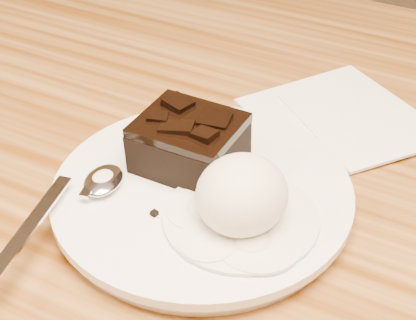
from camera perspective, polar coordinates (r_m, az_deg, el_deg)
The scene contains 10 objects.
plate at distance 0.53m, azimuth -0.52°, elevation -3.18°, with size 0.24×0.24×0.02m, color white.
brownie at distance 0.53m, azimuth -1.65°, elevation 1.22°, with size 0.08×0.07×0.04m, color black.
ice_cream_scoop at distance 0.48m, azimuth 2.97°, elevation -3.03°, with size 0.07×0.07×0.06m, color #EDE2C9.
melt_puddle at distance 0.49m, azimuth 2.89°, elevation -5.06°, with size 0.12×0.12×0.00m, color white.
spoon at distance 0.53m, azimuth -9.12°, elevation -1.90°, with size 0.03×0.17×0.01m, color silver, non-canonical shape.
napkin at distance 0.65m, azimuth 11.27°, elevation 3.83°, with size 0.15×0.15×0.01m, color white.
crumb_a at distance 0.46m, azimuth 2.29°, elevation -9.35°, with size 0.01×0.01×0.00m, color black.
crumb_b at distance 0.54m, azimuth -8.32°, elevation -1.23°, with size 0.01×0.01×0.00m, color black.
crumb_c at distance 0.49m, azimuth -0.57°, elevation -5.69°, with size 0.01×0.00×0.00m, color black.
crumb_d at distance 0.50m, azimuth -4.71°, elevation -4.67°, with size 0.01×0.01×0.00m, color black.
Camera 1 is at (0.16, -0.41, 1.10)m, focal length 56.39 mm.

